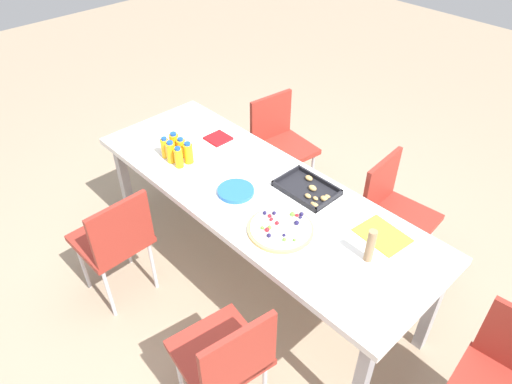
{
  "coord_description": "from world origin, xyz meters",
  "views": [
    {
      "loc": [
        1.58,
        -1.5,
        2.47
      ],
      "look_at": [
        0.03,
        -0.04,
        0.76
      ],
      "focal_mm": 32.92,
      "sensor_mm": 36.0,
      "label": 1
    }
  ],
  "objects_px": {
    "chair_end": "(506,382)",
    "chair_near_left": "(115,238)",
    "juice_bottle_3": "(174,143)",
    "napkin_stack": "(218,138)",
    "juice_bottle_2": "(179,158)",
    "snack_tray": "(308,190)",
    "chair_far_left": "(280,140)",
    "plate_stack": "(236,191)",
    "juice_bottle_0": "(165,148)",
    "party_table": "(257,198)",
    "juice_bottle_5": "(188,153)",
    "chair_far_right": "(393,208)",
    "chair_near_right": "(226,357)",
    "paper_folder": "(382,235)",
    "juice_bottle_1": "(171,152)",
    "juice_bottle_4": "(181,148)",
    "cardboard_tube": "(370,246)"
  },
  "relations": [
    {
      "from": "chair_far_left",
      "to": "chair_near_left",
      "type": "height_order",
      "value": "same"
    },
    {
      "from": "party_table",
      "to": "juice_bottle_4",
      "type": "height_order",
      "value": "juice_bottle_4"
    },
    {
      "from": "juice_bottle_0",
      "to": "juice_bottle_5",
      "type": "xyz_separation_m",
      "value": [
        0.15,
        0.07,
        0.0
      ]
    },
    {
      "from": "chair_near_left",
      "to": "juice_bottle_1",
      "type": "bearing_deg",
      "value": 11.45
    },
    {
      "from": "party_table",
      "to": "juice_bottle_4",
      "type": "xyz_separation_m",
      "value": [
        -0.59,
        -0.11,
        0.13
      ]
    },
    {
      "from": "chair_end",
      "to": "chair_far_left",
      "type": "distance_m",
      "value": 2.22
    },
    {
      "from": "chair_near_right",
      "to": "juice_bottle_3",
      "type": "xyz_separation_m",
      "value": [
        -1.26,
        0.64,
        0.31
      ]
    },
    {
      "from": "chair_far_right",
      "to": "paper_folder",
      "type": "bearing_deg",
      "value": 18.84
    },
    {
      "from": "chair_far_right",
      "to": "plate_stack",
      "type": "xyz_separation_m",
      "value": [
        -0.58,
        -0.83,
        0.25
      ]
    },
    {
      "from": "juice_bottle_1",
      "to": "napkin_stack",
      "type": "bearing_deg",
      "value": 90.03
    },
    {
      "from": "juice_bottle_5",
      "to": "napkin_stack",
      "type": "height_order",
      "value": "juice_bottle_5"
    },
    {
      "from": "chair_end",
      "to": "juice_bottle_5",
      "type": "bearing_deg",
      "value": -0.46
    },
    {
      "from": "juice_bottle_0",
      "to": "juice_bottle_4",
      "type": "height_order",
      "value": "juice_bottle_0"
    },
    {
      "from": "chair_far_right",
      "to": "chair_near_right",
      "type": "distance_m",
      "value": 1.48
    },
    {
      "from": "plate_stack",
      "to": "juice_bottle_0",
      "type": "bearing_deg",
      "value": -172.44
    },
    {
      "from": "chair_near_right",
      "to": "juice_bottle_4",
      "type": "relative_size",
      "value": 6.11
    },
    {
      "from": "plate_stack",
      "to": "paper_folder",
      "type": "height_order",
      "value": "plate_stack"
    },
    {
      "from": "juice_bottle_0",
      "to": "chair_near_left",
      "type": "bearing_deg",
      "value": -70.28
    },
    {
      "from": "juice_bottle_1",
      "to": "napkin_stack",
      "type": "height_order",
      "value": "juice_bottle_1"
    },
    {
      "from": "chair_end",
      "to": "plate_stack",
      "type": "distance_m",
      "value": 1.64
    },
    {
      "from": "juice_bottle_2",
      "to": "snack_tray",
      "type": "height_order",
      "value": "juice_bottle_2"
    },
    {
      "from": "juice_bottle_3",
      "to": "snack_tray",
      "type": "distance_m",
      "value": 0.94
    },
    {
      "from": "chair_near_left",
      "to": "snack_tray",
      "type": "xyz_separation_m",
      "value": [
        0.68,
        0.94,
        0.25
      ]
    },
    {
      "from": "party_table",
      "to": "juice_bottle_2",
      "type": "distance_m",
      "value": 0.56
    },
    {
      "from": "chair_far_left",
      "to": "juice_bottle_0",
      "type": "distance_m",
      "value": 1.01
    },
    {
      "from": "party_table",
      "to": "juice_bottle_2",
      "type": "xyz_separation_m",
      "value": [
        -0.5,
        -0.19,
        0.13
      ]
    },
    {
      "from": "party_table",
      "to": "napkin_stack",
      "type": "height_order",
      "value": "napkin_stack"
    },
    {
      "from": "juice_bottle_1",
      "to": "juice_bottle_5",
      "type": "height_order",
      "value": "juice_bottle_1"
    },
    {
      "from": "juice_bottle_2",
      "to": "juice_bottle_5",
      "type": "xyz_separation_m",
      "value": [
        0.0,
        0.07,
        0.0
      ]
    },
    {
      "from": "juice_bottle_3",
      "to": "paper_folder",
      "type": "bearing_deg",
      "value": 13.16
    },
    {
      "from": "juice_bottle_5",
      "to": "plate_stack",
      "type": "bearing_deg",
      "value": 1.19
    },
    {
      "from": "chair_near_right",
      "to": "paper_folder",
      "type": "xyz_separation_m",
      "value": [
        0.15,
        0.97,
        0.25
      ]
    },
    {
      "from": "juice_bottle_3",
      "to": "napkin_stack",
      "type": "distance_m",
      "value": 0.32
    },
    {
      "from": "cardboard_tube",
      "to": "chair_near_left",
      "type": "bearing_deg",
      "value": -149.18
    },
    {
      "from": "juice_bottle_5",
      "to": "cardboard_tube",
      "type": "bearing_deg",
      "value": 6.06
    },
    {
      "from": "chair_near_right",
      "to": "snack_tray",
      "type": "xyz_separation_m",
      "value": [
        -0.37,
        0.97,
        0.25
      ]
    },
    {
      "from": "chair_far_left",
      "to": "juice_bottle_3",
      "type": "height_order",
      "value": "juice_bottle_3"
    },
    {
      "from": "chair_far_left",
      "to": "napkin_stack",
      "type": "relative_size",
      "value": 5.53
    },
    {
      "from": "juice_bottle_5",
      "to": "napkin_stack",
      "type": "relative_size",
      "value": 0.97
    },
    {
      "from": "juice_bottle_0",
      "to": "juice_bottle_1",
      "type": "height_order",
      "value": "juice_bottle_1"
    },
    {
      "from": "chair_near_left",
      "to": "cardboard_tube",
      "type": "xyz_separation_m",
      "value": [
        1.25,
        0.75,
        0.34
      ]
    },
    {
      "from": "chair_far_left",
      "to": "juice_bottle_2",
      "type": "height_order",
      "value": "juice_bottle_2"
    },
    {
      "from": "juice_bottle_5",
      "to": "juice_bottle_2",
      "type": "bearing_deg",
      "value": -92.01
    },
    {
      "from": "paper_folder",
      "to": "chair_end",
      "type": "bearing_deg",
      "value": -10.14
    },
    {
      "from": "chair_end",
      "to": "chair_near_left",
      "type": "relative_size",
      "value": 1.0
    },
    {
      "from": "party_table",
      "to": "juice_bottle_0",
      "type": "height_order",
      "value": "juice_bottle_0"
    },
    {
      "from": "party_table",
      "to": "snack_tray",
      "type": "height_order",
      "value": "snack_tray"
    },
    {
      "from": "chair_end",
      "to": "juice_bottle_1",
      "type": "xyz_separation_m",
      "value": [
        -2.13,
        -0.26,
        0.31
      ]
    },
    {
      "from": "party_table",
      "to": "juice_bottle_4",
      "type": "relative_size",
      "value": 16.93
    },
    {
      "from": "chair_near_left",
      "to": "juice_bottle_0",
      "type": "bearing_deg",
      "value": 18.39
    }
  ]
}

